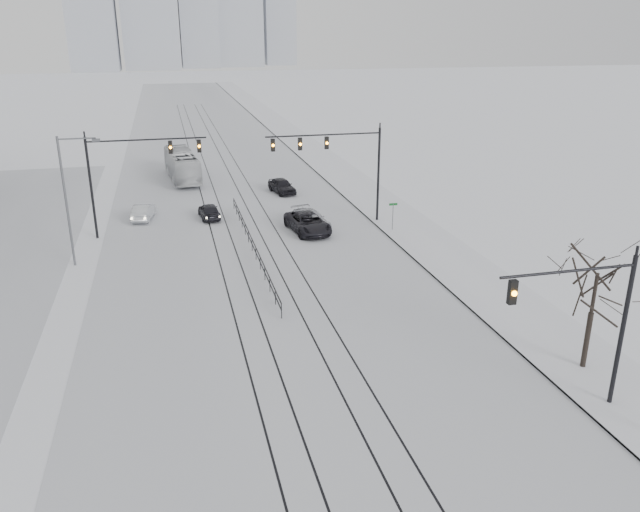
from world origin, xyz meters
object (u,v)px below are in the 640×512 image
at_px(sedan_nb_far, 282,186).
at_px(box_truck, 182,165).
at_px(sedan_sb_inner, 209,211).
at_px(bare_tree, 596,284).
at_px(sedan_nb_right, 311,219).
at_px(sedan_nb_front, 308,223).
at_px(traffic_mast_near, 592,315).
at_px(sedan_sb_outer, 143,212).

xyz_separation_m(sedan_nb_far, box_truck, (-9.49, 8.55, 0.84)).
bearing_deg(sedan_sb_inner, bare_tree, 112.55).
xyz_separation_m(sedan_sb_inner, sedan_nb_far, (7.81, 7.39, 0.06)).
distance_m(sedan_sb_inner, sedan_nb_right, 9.31).
height_order(sedan_nb_front, sedan_nb_right, sedan_nb_front).
bearing_deg(box_truck, traffic_mast_near, 101.59).
relative_size(traffic_mast_near, sedan_nb_far, 1.62).
distance_m(sedan_sb_outer, sedan_nb_front, 14.80).
bearing_deg(bare_tree, traffic_mast_near, -128.76).
height_order(sedan_sb_inner, sedan_nb_front, sedan_nb_front).
height_order(sedan_sb_inner, sedan_nb_far, sedan_nb_far).
distance_m(sedan_sb_inner, sedan_sb_outer, 5.68).
height_order(bare_tree, sedan_nb_right, bare_tree).
xyz_separation_m(sedan_nb_front, box_truck, (-9.16, 21.82, 0.79)).
distance_m(traffic_mast_near, sedan_sb_outer, 39.43).
height_order(bare_tree, sedan_sb_outer, bare_tree).
bearing_deg(traffic_mast_near, sedan_nb_front, 101.80).
bearing_deg(box_truck, sedan_nb_right, 109.97).
height_order(sedan_nb_front, box_truck, box_truck).
bearing_deg(bare_tree, sedan_sb_outer, 124.00).
bearing_deg(box_truck, sedan_sb_inner, 90.78).
height_order(sedan_nb_front, sedan_nb_far, sedan_nb_front).
bearing_deg(sedan_sb_outer, bare_tree, 134.77).
relative_size(sedan_nb_front, sedan_nb_right, 1.17).
bearing_deg(traffic_mast_near, sedan_nb_far, 97.56).
bearing_deg(box_truck, bare_tree, 105.28).
bearing_deg(bare_tree, sedan_sb_inner, 117.26).
height_order(traffic_mast_near, sedan_nb_front, traffic_mast_near).
relative_size(sedan_sb_inner, sedan_nb_right, 0.82).
bearing_deg(box_truck, sedan_nb_front, 107.55).
xyz_separation_m(traffic_mast_near, box_truck, (-14.90, 49.30, -2.99)).
distance_m(sedan_nb_right, box_truck, 22.84).
xyz_separation_m(sedan_nb_front, sedan_nb_far, (0.33, 13.27, -0.05)).
relative_size(sedan_nb_far, box_truck, 0.38).
bearing_deg(sedan_sb_outer, sedan_nb_front, 162.68).
height_order(bare_tree, sedan_nb_front, bare_tree).
bearing_deg(box_truck, sedan_nb_far, 132.75).
distance_m(bare_tree, sedan_sb_inner, 34.35).
relative_size(sedan_sb_inner, sedan_nb_far, 0.92).
height_order(sedan_sb_inner, box_truck, box_truck).
bearing_deg(sedan_nb_right, box_truck, 103.31).
bearing_deg(sedan_sb_outer, sedan_nb_right, 167.70).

